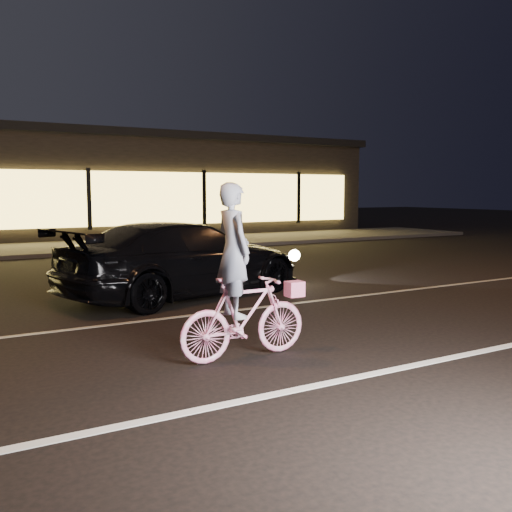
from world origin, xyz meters
TOP-DOWN VIEW (x-y plane):
  - ground at (0.00, 0.00)m, footprint 90.00×90.00m
  - lane_stripe_near at (0.00, -1.50)m, footprint 60.00×0.12m
  - lane_stripe_far at (0.00, 2.00)m, footprint 60.00×0.10m
  - sidewalk at (0.00, 13.00)m, footprint 30.00×4.00m
  - storefront at (0.00, 18.97)m, footprint 25.40×8.42m
  - cyclist at (-2.01, -0.34)m, footprint 1.56×0.54m
  - sedan at (-1.07, 3.52)m, footprint 4.95×2.95m

SIDE VIEW (x-z plane):
  - ground at x=0.00m, z-range 0.00..0.00m
  - lane_stripe_near at x=0.00m, z-range 0.00..0.01m
  - lane_stripe_far at x=0.00m, z-range 0.00..0.01m
  - sidewalk at x=0.00m, z-range 0.00..0.12m
  - sedan at x=-1.07m, z-range 0.00..1.34m
  - cyclist at x=-2.01m, z-range -0.28..1.69m
  - storefront at x=0.00m, z-range 0.05..4.25m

